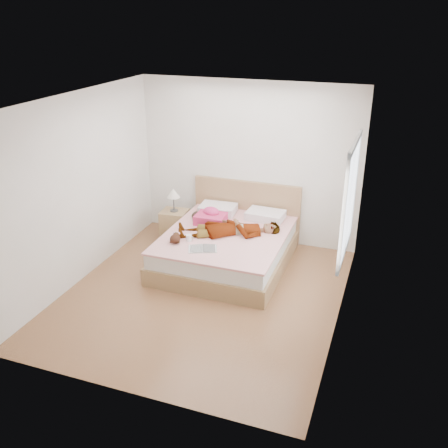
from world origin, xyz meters
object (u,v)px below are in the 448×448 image
Objects in this scene: phone at (208,209)px; nightstand at (175,223)px; woman at (230,226)px; magazine at (203,249)px; plush_toy at (175,238)px; coffee_mug at (189,238)px; towel at (211,217)px; bed at (228,245)px.

nightstand reaches higher than phone.
magazine is at bearing -38.78° from woman.
woman is 0.85m from plush_toy.
coffee_mug is (-0.28, 0.19, 0.04)m from magazine.
nightstand reaches higher than magazine.
phone is 0.71× the size of coffee_mug.
coffee_mug is 0.48× the size of plush_toy.
nightstand is at bearing 130.15° from magazine.
coffee_mug is 1.21m from nightstand.
towel is (0.10, -0.15, -0.06)m from phone.
woman is 0.74× the size of bed.
woman is at bearing 75.13° from magazine.
nightstand is (-0.75, 0.25, -0.31)m from towel.
magazine is at bearing -75.93° from towel.
woman reaches higher than coffee_mug.
coffee_mug is at bearing -94.58° from towel.
phone is 1.11m from magazine.
plush_toy is at bearing -70.83° from woman.
bed is at bearing -29.58° from towel.
phone is 0.70m from bed.
plush_toy is at bearing -144.09° from coffee_mug.
phone is 0.18× the size of towel.
plush_toy is (-0.45, 0.07, 0.06)m from magazine.
phone is 0.19m from towel.
magazine is at bearing -9.15° from plush_toy.
woman is at bearing -32.39° from towel.
phone is 0.18× the size of magazine.
towel is at bearing 85.42° from coffee_mug.
bed is 4.48× the size of towel.
magazine is 1.84× the size of plush_toy.
bed is at bearing 47.52° from plush_toy.
phone is 0.99m from plush_toy.
coffee_mug is at bearing -68.63° from woman.
plush_toy is at bearing -132.48° from bed.
magazine is 1.52m from nightstand.
coffee_mug is (-0.46, -0.46, -0.06)m from woman.
towel is 0.72m from coffee_mug.
plush_toy is at bearing -120.83° from phone.
magazine is 0.46m from plush_toy.
bed is 17.53× the size of coffee_mug.
towel reaches higher than woman.
towel is at bearing 104.07° from magazine.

